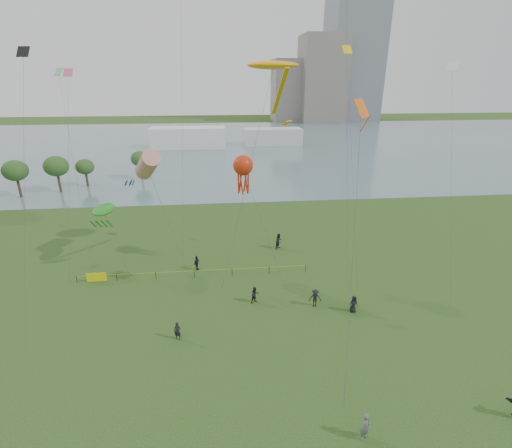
{
  "coord_description": "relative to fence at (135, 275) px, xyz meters",
  "views": [
    {
      "loc": [
        -2.93,
        -19.49,
        19.72
      ],
      "look_at": [
        0.0,
        10.0,
        8.0
      ],
      "focal_mm": 26.0,
      "sensor_mm": 36.0,
      "label": 1
    }
  ],
  "objects": [
    {
      "name": "kite_stingray",
      "position": [
        14.66,
        3.1,
        20.22
      ],
      "size": [
        8.23,
        10.05,
        21.25
      ],
      "rotation": [
        0.0,
        0.0,
        -0.36
      ],
      "color": "#3F3F42"
    },
    {
      "name": "kite_flyer",
      "position": [
        17.06,
        -20.12,
        0.37
      ],
      "size": [
        0.81,
        0.76,
        1.86
      ],
      "primitive_type": "imported",
      "rotation": [
        0.0,
        0.0,
        0.63
      ],
      "color": "#56595D",
      "rests_on": "ground_plane"
    },
    {
      "name": "lake",
      "position": [
        12.14,
        84.48,
        -0.53
      ],
      "size": [
        400.0,
        120.0,
        0.08
      ],
      "primitive_type": "cube",
      "color": "slate",
      "rests_on": "ground_plane"
    },
    {
      "name": "spectator_a",
      "position": [
        12.06,
        -5.39,
        0.26
      ],
      "size": [
        1.0,
        0.94,
        1.63
      ],
      "primitive_type": "imported",
      "rotation": [
        0.0,
        0.0,
        0.54
      ],
      "color": "black",
      "rests_on": "ground_plane"
    },
    {
      "name": "kite_octopus",
      "position": [
        11.56,
        1.76,
        10.87
      ],
      "size": [
        4.82,
        4.76,
        12.55
      ],
      "rotation": [
        0.0,
        0.0,
        -0.36
      ],
      "color": "#3F3F42"
    },
    {
      "name": "spectator_d",
      "position": [
        20.74,
        -7.74,
        0.25
      ],
      "size": [
        0.82,
        0.56,
        1.61
      ],
      "primitive_type": "imported",
      "rotation": [
        0.0,
        0.0,
        0.06
      ],
      "color": "black",
      "rests_on": "ground_plane"
    },
    {
      "name": "spectator_c",
      "position": [
        6.32,
        1.59,
        0.27
      ],
      "size": [
        0.82,
        1.05,
        1.66
      ],
      "primitive_type": "imported",
      "rotation": [
        0.0,
        0.0,
        1.08
      ],
      "color": "black",
      "rests_on": "ground_plane"
    },
    {
      "name": "pavilion_left",
      "position": [
        0.14,
        79.48,
        2.45
      ],
      "size": [
        22.0,
        8.0,
        6.0
      ],
      "primitive_type": "cube",
      "color": "white",
      "rests_on": "ground_plane"
    },
    {
      "name": "kite_delta",
      "position": [
        19.51,
        -8.31,
        16.22
      ],
      "size": [
        3.91,
        10.95,
        18.31
      ],
      "rotation": [
        0.0,
        0.0,
        -0.36
      ],
      "color": "#3F3F42"
    },
    {
      "name": "pavilion_right",
      "position": [
        26.14,
        82.48,
        1.95
      ],
      "size": [
        18.0,
        7.0,
        5.0
      ],
      "primitive_type": "cube",
      "color": "silver",
      "rests_on": "ground_plane"
    },
    {
      "name": "trees",
      "position": [
        -23.73,
        31.81,
        4.7
      ],
      "size": [
        28.94,
        20.94,
        8.65
      ],
      "color": "#3C2A1B",
      "rests_on": "ground_plane"
    },
    {
      "name": "ground_plane",
      "position": [
        12.14,
        -15.52,
        -0.55
      ],
      "size": [
        400.0,
        400.0,
        0.0
      ],
      "primitive_type": "plane",
      "color": "#203D13"
    },
    {
      "name": "kite_creature",
      "position": [
        -3.38,
        3.98,
        5.96
      ],
      "size": [
        4.18,
        6.41,
        6.94
      ],
      "rotation": [
        0.0,
        0.0,
        0.12
      ],
      "color": "#3F3F42"
    },
    {
      "name": "small_kites",
      "position": [
        8.76,
        3.53,
        22.54
      ],
      "size": [
        38.23,
        15.38,
        9.04
      ],
      "color": "#E5598C"
    },
    {
      "name": "fence",
      "position": [
        0.0,
        0.0,
        0.0
      ],
      "size": [
        24.07,
        0.07,
        1.05
      ],
      "color": "black",
      "rests_on": "ground_plane"
    },
    {
      "name": "building_mid",
      "position": [
        58.14,
        146.48,
        18.45
      ],
      "size": [
        20.0,
        20.0,
        38.0
      ],
      "primitive_type": "cube",
      "color": "slate",
      "rests_on": "ground_plane"
    },
    {
      "name": "spectator_b",
      "position": [
        17.51,
        -6.56,
        0.32
      ],
      "size": [
        1.19,
        0.76,
        1.75
      ],
      "primitive_type": "imported",
      "rotation": [
        0.0,
        0.0,
        -0.1
      ],
      "color": "black",
      "rests_on": "ground_plane"
    },
    {
      "name": "spectator_g",
      "position": [
        16.15,
        6.17,
        0.42
      ],
      "size": [
        1.19,
        1.2,
        1.96
      ],
      "primitive_type": "imported",
      "rotation": [
        0.0,
        0.0,
        0.81
      ],
      "color": "black",
      "rests_on": "ground_plane"
    },
    {
      "name": "building_low",
      "position": [
        44.14,
        152.48,
        13.45
      ],
      "size": [
        16.0,
        18.0,
        28.0
      ],
      "primitive_type": "cube",
      "color": "gray",
      "rests_on": "ground_plane"
    },
    {
      "name": "spectator_f",
      "position": [
        5.36,
        -10.04,
        0.23
      ],
      "size": [
        0.64,
        0.49,
        1.57
      ],
      "primitive_type": "imported",
      "rotation": [
        0.0,
        0.0,
        -0.21
      ],
      "color": "black",
      "rests_on": "ground_plane"
    },
    {
      "name": "kite_windsock",
      "position": [
        1.66,
        4.27,
        10.69
      ],
      "size": [
        5.7,
        5.17,
        13.19
      ],
      "rotation": [
        0.0,
        0.0,
        -0.21
      ],
      "color": "#3F3F42"
    }
  ]
}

